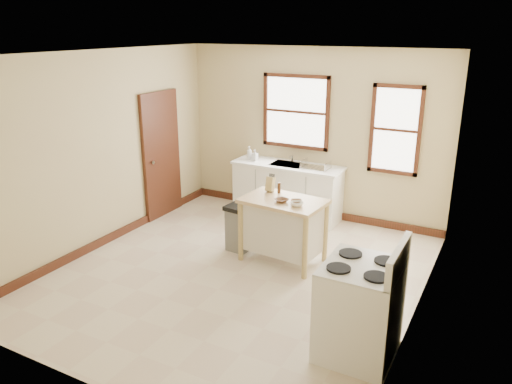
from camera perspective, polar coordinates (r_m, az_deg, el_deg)
floor at (r=6.68m, az=-2.09°, el=-9.24°), size 5.00×5.00×0.00m
ceiling at (r=5.92m, az=-2.41°, el=15.51°), size 5.00×5.00×0.00m
wall_back at (r=8.34m, az=6.47°, el=6.60°), size 4.50×0.04×2.80m
wall_left at (r=7.51m, az=-17.31°, el=4.52°), size 0.04×5.00×2.80m
wall_right at (r=5.43m, az=18.77°, el=-0.86°), size 0.04×5.00×2.80m
window_main at (r=8.37m, az=4.58°, el=9.14°), size 1.17×0.06×1.22m
window_side at (r=7.90m, az=15.66°, el=6.84°), size 0.77×0.06×1.37m
door_left at (r=8.50m, az=-10.75°, el=4.18°), size 0.06×0.90×2.10m
baseboard_back at (r=8.69m, az=6.08°, el=-2.11°), size 4.50×0.04×0.12m
baseboard_left at (r=7.90m, az=-16.23°, el=-4.96°), size 0.04×5.00×0.12m
sink_counter at (r=8.43m, az=3.59°, el=0.19°), size 1.86×0.62×0.92m
faucet at (r=8.43m, az=4.18°, el=4.21°), size 0.03×0.03×0.22m
soap_bottle_a at (r=8.55m, az=-0.77°, el=4.49°), size 0.10×0.10×0.23m
soap_bottle_b at (r=8.48m, az=-0.13°, el=4.23°), size 0.09×0.10×0.19m
dish_rack at (r=8.07m, az=6.85°, el=3.07°), size 0.52×0.46×0.11m
kitchen_island at (r=6.84m, az=3.09°, el=-4.41°), size 1.15×0.79×0.90m
knife_block at (r=6.96m, az=1.64°, el=0.85°), size 0.10×0.10×0.20m
pepper_grinder at (r=6.91m, az=2.65°, el=0.48°), size 0.05×0.05×0.15m
bowl_a at (r=6.58m, az=2.94°, el=-0.96°), size 0.23×0.23×0.04m
bowl_b at (r=6.56m, az=4.62°, el=-1.08°), size 0.20×0.20×0.04m
bowl_c at (r=6.44m, az=4.70°, el=-1.39°), size 0.21×0.21×0.05m
trash_bin at (r=7.19m, az=-2.00°, el=-4.15°), size 0.38×0.33×0.68m
gas_stove at (r=5.02m, az=11.83°, el=-11.74°), size 0.77×0.78×1.23m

